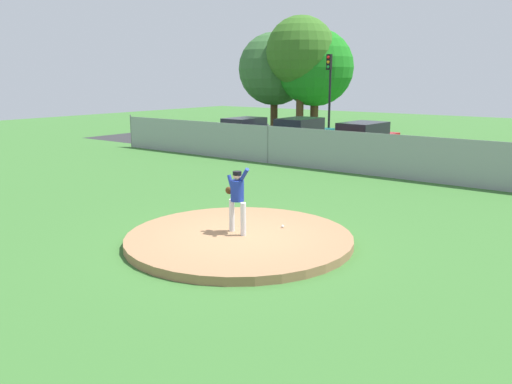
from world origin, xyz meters
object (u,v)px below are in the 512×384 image
(parked_car_teal, at_px, (299,134))
(pitcher_youth, at_px, (237,195))
(parked_car_white, at_px, (244,132))
(traffic_light_near, at_px, (329,83))
(baseball, at_px, (283,226))
(parked_car_red, at_px, (363,141))

(parked_car_teal, bearing_deg, pitcher_youth, -62.82)
(parked_car_teal, relative_size, parked_car_white, 1.10)
(pitcher_youth, bearing_deg, traffic_light_near, 113.11)
(baseball, distance_m, parked_car_red, 13.89)
(pitcher_youth, distance_m, parked_car_red, 14.70)
(parked_car_white, bearing_deg, baseball, -48.66)
(traffic_light_near, bearing_deg, parked_car_teal, -85.22)
(baseball, bearing_deg, parked_car_red, 107.62)
(pitcher_youth, distance_m, parked_car_white, 17.89)
(parked_car_red, bearing_deg, baseball, -72.38)
(parked_car_teal, xyz_separation_m, parked_car_white, (-3.30, -0.69, -0.04))
(pitcher_youth, distance_m, parked_car_teal, 16.70)
(baseball, bearing_deg, parked_car_white, 131.34)
(parked_car_teal, distance_m, parked_car_white, 3.37)
(baseball, bearing_deg, pitcher_youth, -121.49)
(pitcher_youth, height_order, traffic_light_near, traffic_light_near)
(baseball, height_order, parked_car_red, parked_car_red)
(parked_car_teal, bearing_deg, traffic_light_near, 94.78)
(pitcher_youth, xyz_separation_m, parked_car_white, (-10.92, 14.16, -0.37))
(pitcher_youth, bearing_deg, parked_car_red, 104.06)
(parked_car_red, xyz_separation_m, parked_car_teal, (-4.05, 0.59, -0.01))
(baseball, distance_m, traffic_light_near, 19.83)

